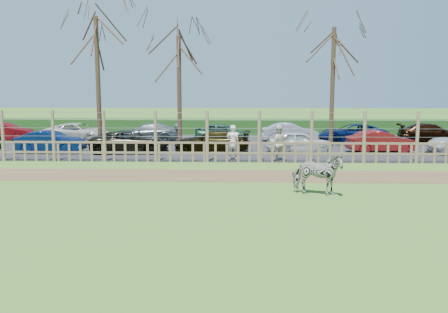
{
  "coord_description": "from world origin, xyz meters",
  "views": [
    {
      "loc": [
        1.63,
        -15.83,
        3.82
      ],
      "look_at": [
        1.0,
        2.5,
        1.1
      ],
      "focal_mm": 40.0,
      "sensor_mm": 36.0,
      "label": 1
    }
  ],
  "objects_px": {
    "tree_right": "(333,58)",
    "car_9": "(147,133)",
    "car_8": "(78,132)",
    "car_10": "(222,132)",
    "car_3": "(212,141)",
    "car_4": "(299,142)",
    "visitor_b": "(278,143)",
    "car_13": "(432,133)",
    "car_12": "(352,133)",
    "zebra": "(318,174)",
    "car_7": "(5,132)",
    "visitor_a": "(233,142)",
    "car_1": "(51,142)",
    "car_5": "(381,142)",
    "car_11": "(290,132)",
    "tree_left": "(97,50)",
    "car_2": "(130,142)",
    "tree_mid": "(179,64)",
    "crow": "(295,174)"
  },
  "relations": [
    {
      "from": "car_5",
      "to": "car_2",
      "type": "bearing_deg",
      "value": 84.39
    },
    {
      "from": "car_7",
      "to": "car_8",
      "type": "relative_size",
      "value": 0.84
    },
    {
      "from": "zebra",
      "to": "car_5",
      "type": "relative_size",
      "value": 0.48
    },
    {
      "from": "visitor_a",
      "to": "car_7",
      "type": "bearing_deg",
      "value": -16.06
    },
    {
      "from": "car_11",
      "to": "tree_left",
      "type": "bearing_deg",
      "value": 108.28
    },
    {
      "from": "tree_mid",
      "to": "visitor_b",
      "type": "bearing_deg",
      "value": -42.6
    },
    {
      "from": "visitor_b",
      "to": "car_11",
      "type": "relative_size",
      "value": 0.47
    },
    {
      "from": "car_7",
      "to": "car_13",
      "type": "height_order",
      "value": "same"
    },
    {
      "from": "visitor_a",
      "to": "car_9",
      "type": "height_order",
      "value": "visitor_a"
    },
    {
      "from": "crow",
      "to": "car_7",
      "type": "xyz_separation_m",
      "value": [
        -17.64,
        11.75,
        0.53
      ]
    },
    {
      "from": "crow",
      "to": "car_13",
      "type": "relative_size",
      "value": 0.07
    },
    {
      "from": "car_2",
      "to": "car_5",
      "type": "bearing_deg",
      "value": -93.7
    },
    {
      "from": "car_7",
      "to": "car_9",
      "type": "relative_size",
      "value": 0.88
    },
    {
      "from": "visitor_a",
      "to": "car_8",
      "type": "height_order",
      "value": "visitor_a"
    },
    {
      "from": "car_8",
      "to": "car_10",
      "type": "height_order",
      "value": "same"
    },
    {
      "from": "car_3",
      "to": "car_12",
      "type": "relative_size",
      "value": 0.96
    },
    {
      "from": "car_1",
      "to": "car_11",
      "type": "relative_size",
      "value": 1.0
    },
    {
      "from": "tree_mid",
      "to": "tree_right",
      "type": "height_order",
      "value": "tree_right"
    },
    {
      "from": "car_4",
      "to": "car_5",
      "type": "distance_m",
      "value": 4.47
    },
    {
      "from": "car_12",
      "to": "car_13",
      "type": "distance_m",
      "value": 5.12
    },
    {
      "from": "car_1",
      "to": "car_3",
      "type": "bearing_deg",
      "value": -85.1
    },
    {
      "from": "visitor_a",
      "to": "car_5",
      "type": "xyz_separation_m",
      "value": [
        8.02,
        2.82,
        -0.26
      ]
    },
    {
      "from": "car_13",
      "to": "car_7",
      "type": "bearing_deg",
      "value": 97.9
    },
    {
      "from": "visitor_a",
      "to": "car_11",
      "type": "bearing_deg",
      "value": -104.59
    },
    {
      "from": "car_7",
      "to": "car_8",
      "type": "xyz_separation_m",
      "value": [
        4.88,
        -0.14,
        0.0
      ]
    },
    {
      "from": "car_2",
      "to": "car_4",
      "type": "relative_size",
      "value": 1.23
    },
    {
      "from": "visitor_b",
      "to": "car_1",
      "type": "relative_size",
      "value": 0.47
    },
    {
      "from": "car_2",
      "to": "car_3",
      "type": "height_order",
      "value": "same"
    },
    {
      "from": "tree_left",
      "to": "car_7",
      "type": "distance_m",
      "value": 9.51
    },
    {
      "from": "zebra",
      "to": "car_3",
      "type": "relative_size",
      "value": 0.42
    },
    {
      "from": "crow",
      "to": "zebra",
      "type": "bearing_deg",
      "value": -83.03
    },
    {
      "from": "tree_left",
      "to": "car_9",
      "type": "bearing_deg",
      "value": 57.67
    },
    {
      "from": "zebra",
      "to": "visitor_b",
      "type": "xyz_separation_m",
      "value": [
        -0.8,
        7.5,
        0.17
      ]
    },
    {
      "from": "car_1",
      "to": "car_10",
      "type": "distance_m",
      "value": 10.71
    },
    {
      "from": "visitor_a",
      "to": "car_3",
      "type": "xyz_separation_m",
      "value": [
        -1.18,
        2.78,
        -0.26
      ]
    },
    {
      "from": "visitor_b",
      "to": "car_13",
      "type": "relative_size",
      "value": 0.42
    },
    {
      "from": "car_10",
      "to": "car_4",
      "type": "bearing_deg",
      "value": -135.43
    },
    {
      "from": "visitor_b",
      "to": "car_11",
      "type": "distance_m",
      "value": 7.91
    },
    {
      "from": "tree_right",
      "to": "car_9",
      "type": "distance_m",
      "value": 12.42
    },
    {
      "from": "car_7",
      "to": "car_12",
      "type": "distance_m",
      "value": 22.44
    },
    {
      "from": "zebra",
      "to": "car_7",
      "type": "distance_m",
      "value": 23.49
    },
    {
      "from": "crow",
      "to": "car_2",
      "type": "height_order",
      "value": "car_2"
    },
    {
      "from": "car_3",
      "to": "car_10",
      "type": "distance_m",
      "value": 4.96
    },
    {
      "from": "zebra",
      "to": "car_8",
      "type": "distance_m",
      "value": 19.89
    },
    {
      "from": "car_3",
      "to": "car_4",
      "type": "height_order",
      "value": "same"
    },
    {
      "from": "zebra",
      "to": "car_1",
      "type": "relative_size",
      "value": 0.48
    },
    {
      "from": "car_1",
      "to": "car_9",
      "type": "relative_size",
      "value": 0.88
    },
    {
      "from": "visitor_a",
      "to": "car_10",
      "type": "bearing_deg",
      "value": -73.66
    },
    {
      "from": "car_1",
      "to": "car_4",
      "type": "xyz_separation_m",
      "value": [
        13.5,
        0.41,
        0.0
      ]
    },
    {
      "from": "zebra",
      "to": "crow",
      "type": "relative_size",
      "value": 6.33
    }
  ]
}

